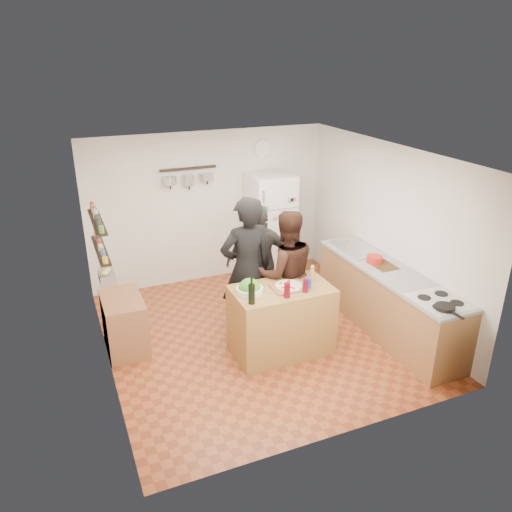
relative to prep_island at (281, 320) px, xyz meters
name	(u,v)px	position (x,y,z in m)	size (l,w,h in m)	color
room_shell	(248,242)	(-0.12, 0.85, 0.79)	(4.20, 4.20, 4.20)	brown
prep_island	(281,320)	(0.00, 0.00, 0.00)	(1.25, 0.72, 0.91)	olive
pizza_board	(289,287)	(0.08, -0.02, 0.47)	(0.42, 0.34, 0.02)	brown
pizza	(289,286)	(0.08, -0.02, 0.48)	(0.34, 0.34, 0.02)	beige
salad_bowl	(249,290)	(-0.42, 0.05, 0.49)	(0.33, 0.33, 0.07)	silver
wine_bottle	(252,294)	(-0.50, -0.22, 0.58)	(0.08, 0.08, 0.24)	black
wine_glass_near	(287,290)	(-0.05, -0.24, 0.55)	(0.08, 0.08, 0.18)	#530714
wine_glass_far	(305,286)	(0.22, -0.20, 0.54)	(0.07, 0.07, 0.17)	#4F0618
pepper_mill	(312,275)	(0.45, 0.05, 0.54)	(0.05, 0.05, 0.17)	#A27844
salt_canister	(308,283)	(0.30, -0.12, 0.52)	(0.08, 0.08, 0.13)	navy
person_left	(247,269)	(-0.27, 0.53, 0.54)	(0.73, 0.48, 1.99)	black
person_center	(286,274)	(0.25, 0.42, 0.43)	(0.86, 0.67, 1.77)	black
person_back	(261,262)	(0.15, 1.02, 0.39)	(0.99, 0.41, 1.68)	#302D2B
counter_run	(387,301)	(1.58, -0.09, -0.01)	(0.63, 2.63, 0.90)	#9E7042
stove_top	(440,301)	(1.58, -1.04, 0.46)	(0.60, 0.62, 0.02)	white
skillet	(445,307)	(1.48, -1.22, 0.49)	(0.23, 0.23, 0.04)	black
sink	(356,249)	(1.58, 0.76, 0.46)	(0.50, 0.80, 0.03)	silver
cutting_board	(383,266)	(1.58, 0.08, 0.46)	(0.30, 0.40, 0.02)	brown
red_bowl	(375,259)	(1.53, 0.22, 0.51)	(0.22, 0.22, 0.09)	red
fridge	(270,227)	(0.83, 2.21, 0.45)	(0.70, 0.68, 1.80)	white
wall_clock	(263,149)	(0.83, 2.54, 1.69)	(0.30, 0.30, 0.03)	silver
spice_shelf_lower	(101,250)	(-2.05, 0.66, 1.04)	(0.12, 1.00, 0.03)	black
spice_shelf_upper	(97,222)	(-2.05, 0.66, 1.40)	(0.12, 1.00, 0.03)	black
produce_basket	(107,277)	(-2.02, 0.66, 0.69)	(0.18, 0.35, 0.14)	silver
side_table	(125,324)	(-1.86, 0.85, -0.09)	(0.50, 0.80, 0.73)	#96663F
pot_rack	(188,169)	(-0.47, 2.46, 1.49)	(0.90, 0.04, 0.04)	black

